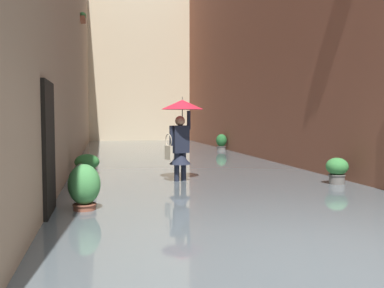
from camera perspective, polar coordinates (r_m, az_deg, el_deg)
name	(u,v)px	position (r m, az deg, el deg)	size (l,w,h in m)	color
ground_plane	(167,162)	(15.68, -3.42, -2.43)	(60.00, 60.00, 0.00)	slate
flood_water	(167,159)	(15.67, -3.42, -2.08)	(7.16, 28.30, 0.19)	#515B60
building_facade_left	(271,27)	(17.06, 10.71, 15.42)	(2.04, 26.30, 10.32)	brown
building_facade_right	(50,16)	(15.91, -18.82, 16.28)	(2.04, 26.30, 10.38)	gray
building_facade_far	(139,64)	(27.79, -7.29, 10.81)	(9.96, 1.80, 10.28)	beige
person_wading	(181,125)	(9.59, -1.50, 2.59)	(0.99, 0.99, 2.13)	#4C4233
potted_plant_mid_right	(84,189)	(6.84, -14.52, -6.03)	(0.51, 0.51, 0.92)	brown
potted_plant_mid_left	(221,143)	(18.96, 4.05, 0.12)	(0.49, 0.49, 0.90)	#66605B
potted_plant_far_left	(337,172)	(9.73, 19.21, -3.66)	(0.48, 0.48, 0.77)	#66605B
potted_plant_near_right	(87,166)	(11.09, -14.15, -2.90)	(0.63, 0.63, 0.71)	#66605B
mooring_bollard	(81,182)	(8.56, -14.88, -5.11)	(0.25, 0.25, 0.74)	slate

